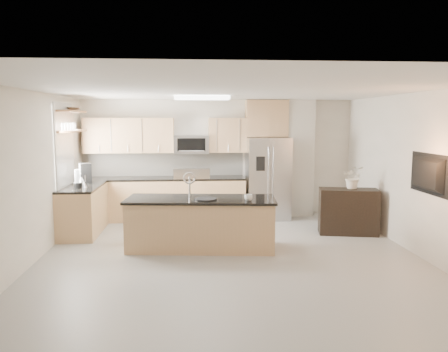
{
  "coord_description": "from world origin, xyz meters",
  "views": [
    {
      "loc": [
        -0.6,
        -6.5,
        2.17
      ],
      "look_at": [
        -0.02,
        1.3,
        1.15
      ],
      "focal_mm": 35.0,
      "sensor_mm": 36.0,
      "label": 1
    }
  ],
  "objects": [
    {
      "name": "refrigerator",
      "position": [
        1.06,
        2.87,
        0.89
      ],
      "size": [
        0.92,
        0.78,
        1.78
      ],
      "color": "#B1B2B4",
      "rests_on": "floor"
    },
    {
      "name": "shelf_lower",
      "position": [
        -2.85,
        1.95,
        1.95
      ],
      "size": [
        0.3,
        1.2,
        0.04
      ],
      "primitive_type": "cube",
      "color": "brown",
      "rests_on": "wall_left"
    },
    {
      "name": "wall_back",
      "position": [
        0.0,
        3.25,
        1.3
      ],
      "size": [
        6.0,
        0.02,
        2.6
      ],
      "primitive_type": "cube",
      "color": "beige",
      "rests_on": "floor"
    },
    {
      "name": "window",
      "position": [
        -2.98,
        1.85,
        1.65
      ],
      "size": [
        0.04,
        1.15,
        1.65
      ],
      "color": "white",
      "rests_on": "wall_left"
    },
    {
      "name": "wall_front",
      "position": [
        0.0,
        -3.25,
        1.3
      ],
      "size": [
        6.0,
        0.02,
        2.6
      ],
      "primitive_type": "cube",
      "color": "beige",
      "rests_on": "floor"
    },
    {
      "name": "microwave",
      "position": [
        -0.6,
        3.04,
        1.63
      ],
      "size": [
        0.76,
        0.4,
        0.4
      ],
      "color": "#B1B2B4",
      "rests_on": "upper_cabinets"
    },
    {
      "name": "back_counter",
      "position": [
        -1.23,
        2.93,
        0.47
      ],
      "size": [
        3.55,
        0.66,
        1.44
      ],
      "color": "tan",
      "rests_on": "floor"
    },
    {
      "name": "kettle",
      "position": [
        -2.62,
        1.62,
        1.03
      ],
      "size": [
        0.2,
        0.2,
        0.24
      ],
      "color": "#B1B2B4",
      "rests_on": "left_counter"
    },
    {
      "name": "ceiling_fixture",
      "position": [
        -0.4,
        1.6,
        2.56
      ],
      "size": [
        1.0,
        0.5,
        0.06
      ],
      "primitive_type": "cube",
      "color": "white",
      "rests_on": "ceiling"
    },
    {
      "name": "coffee_maker",
      "position": [
        -2.69,
        2.21,
        1.11
      ],
      "size": [
        0.28,
        0.31,
        0.39
      ],
      "color": "black",
      "rests_on": "left_counter"
    },
    {
      "name": "left_counter",
      "position": [
        -2.67,
        1.85,
        0.46
      ],
      "size": [
        0.66,
        1.5,
        0.92
      ],
      "color": "tan",
      "rests_on": "floor"
    },
    {
      "name": "wall_left",
      "position": [
        -3.0,
        0.0,
        1.3
      ],
      "size": [
        0.02,
        6.5,
        2.6
      ],
      "primitive_type": "cube",
      "color": "beige",
      "rests_on": "floor"
    },
    {
      "name": "ceiling",
      "position": [
        0.0,
        0.0,
        2.6
      ],
      "size": [
        6.0,
        6.5,
        0.02
      ],
      "primitive_type": "cube",
      "color": "silver",
      "rests_on": "wall_back"
    },
    {
      "name": "bowl",
      "position": [
        -2.85,
        2.15,
        2.38
      ],
      "size": [
        0.41,
        0.41,
        0.08
      ],
      "primitive_type": "imported",
      "rotation": [
        0.0,
        0.0,
        0.27
      ],
      "color": "#B1B2B4",
      "rests_on": "shelf_upper"
    },
    {
      "name": "shelf_upper",
      "position": [
        -2.85,
        1.95,
        2.32
      ],
      "size": [
        0.3,
        1.2,
        0.04
      ],
      "primitive_type": "cube",
      "color": "brown",
      "rests_on": "wall_left"
    },
    {
      "name": "floor",
      "position": [
        0.0,
        0.0,
        0.0
      ],
      "size": [
        6.5,
        6.5,
        0.0
      ],
      "primitive_type": "plane",
      "color": "gray",
      "rests_on": "ground"
    },
    {
      "name": "cup",
      "position": [
        0.31,
        0.39,
        0.91
      ],
      "size": [
        0.15,
        0.15,
        0.11
      ],
      "primitive_type": "imported",
      "rotation": [
        0.0,
        0.0,
        -0.12
      ],
      "color": "silver",
      "rests_on": "island"
    },
    {
      "name": "flower_vase",
      "position": [
        2.46,
        1.49,
        1.19
      ],
      "size": [
        0.68,
        0.62,
        0.65
      ],
      "primitive_type": "imported",
      "rotation": [
        0.0,
        0.0,
        -0.22
      ],
      "color": "silver",
      "rests_on": "credenza"
    },
    {
      "name": "blender",
      "position": [
        -2.67,
        1.55,
        1.07
      ],
      "size": [
        0.15,
        0.15,
        0.35
      ],
      "color": "black",
      "rests_on": "left_counter"
    },
    {
      "name": "range",
      "position": [
        -0.6,
        2.92,
        0.47
      ],
      "size": [
        0.76,
        0.64,
        1.14
      ],
      "color": "black",
      "rests_on": "floor"
    },
    {
      "name": "upper_cabinets",
      "position": [
        -1.3,
        3.09,
        1.83
      ],
      "size": [
        3.5,
        0.33,
        0.75
      ],
      "color": "tan",
      "rests_on": "wall_back"
    },
    {
      "name": "television",
      "position": [
        2.91,
        -0.2,
        1.35
      ],
      "size": [
        0.14,
        1.08,
        0.62
      ],
      "primitive_type": "imported",
      "rotation": [
        0.0,
        0.0,
        1.57
      ],
      "color": "black",
      "rests_on": "wall_right"
    },
    {
      "name": "partition_column",
      "position": [
        1.82,
        3.1,
        1.3
      ],
      "size": [
        0.6,
        0.3,
        2.6
      ],
      "primitive_type": "cube",
      "color": "beige",
      "rests_on": "floor"
    },
    {
      "name": "platter",
      "position": [
        -0.38,
        0.55,
        0.87
      ],
      "size": [
        0.41,
        0.41,
        0.02
      ],
      "primitive_type": "cylinder",
      "rotation": [
        0.0,
        0.0,
        -0.13
      ],
      "color": "black",
      "rests_on": "island"
    },
    {
      "name": "island",
      "position": [
        -0.45,
        0.69,
        0.43
      ],
      "size": [
        2.56,
        1.14,
        1.28
      ],
      "rotation": [
        0.0,
        0.0,
        -0.1
      ],
      "color": "tan",
      "rests_on": "floor"
    },
    {
      "name": "credenza",
      "position": [
        2.36,
        1.42,
        0.43
      ],
      "size": [
        1.15,
        0.65,
        0.87
      ],
      "primitive_type": "cube",
      "rotation": [
        0.0,
        0.0,
        -0.19
      ],
      "color": "black",
      "rests_on": "floor"
    },
    {
      "name": "wall_right",
      "position": [
        3.0,
        0.0,
        1.3
      ],
      "size": [
        0.02,
        6.5,
        2.6
      ],
      "primitive_type": "cube",
      "color": "beige",
      "rests_on": "floor"
    }
  ]
}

